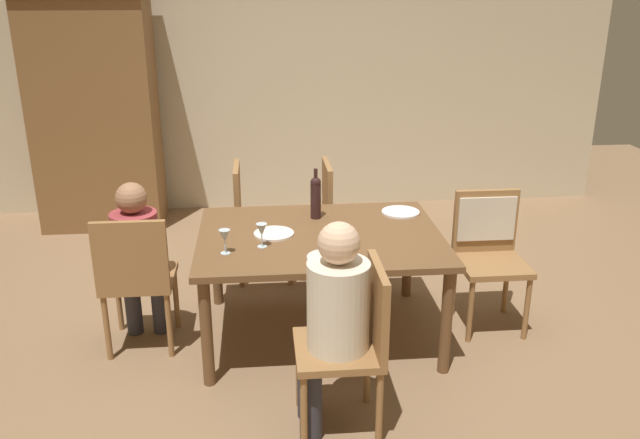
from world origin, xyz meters
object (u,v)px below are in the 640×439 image
wine_glass_near_left (225,237)px  dinner_plate_guest_right (274,234)px  person_woman_host (138,251)px  chair_near (355,336)px  wine_bottle_tall_green (315,196)px  wine_glass_centre (262,230)px  armoire_cabinet (95,112)px  chair_far_right (341,211)px  chair_right_end (488,239)px  dinner_plate_guest_left (401,212)px  dinner_plate_host (328,258)px  handbag (309,261)px  chair_left_end (136,274)px  chair_far_left (253,213)px  dining_table (320,245)px  person_man_bearded (333,314)px

wine_glass_near_left → dinner_plate_guest_right: bearing=43.6°
person_woman_host → chair_near: bearing=-38.8°
wine_bottle_tall_green → dinner_plate_guest_right: size_ratio=1.36×
dinner_plate_guest_right → wine_glass_centre: bearing=-111.2°
armoire_cabinet → chair_far_right: (2.14, -1.37, -0.56)m
chair_near → chair_right_end: 1.53m
chair_right_end → dinner_plate_guest_left: chair_right_end is taller
dinner_plate_host → armoire_cabinet: bearing=124.5°
person_woman_host → handbag: bearing=39.3°
chair_left_end → dinner_plate_host: chair_left_end is taller
chair_near → chair_far_right: same height
wine_bottle_tall_green → handbag: bearing=89.7°
dinner_plate_guest_left → dinner_plate_guest_right: bearing=-159.6°
armoire_cabinet → chair_left_end: (0.72, -2.43, -0.56)m
armoire_cabinet → dinner_plate_guest_left: (2.47, -1.99, -0.37)m
chair_right_end → dinner_plate_guest_left: bearing=-22.3°
chair_right_end → chair_far_left: bearing=-28.1°
dining_table → person_woman_host: bearing=178.7°
chair_far_right → wine_bottle_tall_green: 0.79m
person_woman_host → wine_bottle_tall_green: 1.21m
person_woman_host → wine_bottle_tall_green: person_woman_host is taller
dining_table → dinner_plate_guest_left: size_ratio=5.88×
chair_left_end → dinner_plate_guest_right: bearing=7.2°
person_woman_host → dinner_plate_guest_right: 0.87m
chair_far_right → dinner_plate_guest_right: chair_far_right is taller
chair_left_end → dinner_plate_host: (1.16, -0.31, 0.19)m
wine_glass_near_left → person_man_bearded: bearing=-51.7°
wine_glass_centre → dinner_plate_guest_left: bearing=28.7°
wine_glass_centre → wine_glass_near_left: bearing=-159.3°
armoire_cabinet → chair_left_end: armoire_cabinet is taller
handbag → dinner_plate_host: bearing=-89.7°
chair_near → wine_glass_near_left: (-0.68, 0.71, 0.29)m
dinner_plate_guest_right → armoire_cabinet: bearing=124.3°
dinner_plate_host → dinner_plate_guest_left: 0.95m
armoire_cabinet → person_woman_host: 2.47m
armoire_cabinet → dinner_plate_guest_left: armoire_cabinet is taller
wine_glass_near_left → handbag: bearing=64.4°
wine_glass_near_left → wine_glass_centre: size_ratio=1.00×
armoire_cabinet → dining_table: 3.03m
chair_far_right → handbag: size_ratio=3.29×
dinner_plate_guest_left → chair_left_end: bearing=-165.9°
chair_near → person_woman_host: size_ratio=0.84×
chair_far_right → armoire_cabinet: bearing=-122.7°
wine_glass_near_left → chair_far_right: bearing=55.4°
armoire_cabinet → chair_left_end: size_ratio=2.37×
chair_near → armoire_cabinet: bearing=30.6°
chair_near → dinner_plate_guest_left: (0.51, 1.32, 0.19)m
armoire_cabinet → dinner_plate_guest_right: bearing=-55.7°
chair_far_left → dining_table: bearing=24.2°
chair_left_end → handbag: bearing=42.5°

